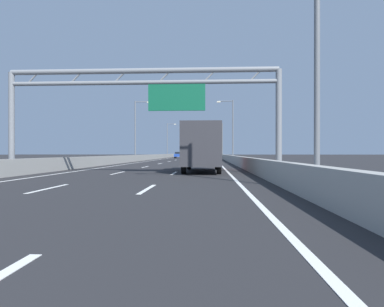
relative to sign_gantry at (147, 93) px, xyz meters
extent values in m
plane|color=#262628|center=(-0.27, 79.65, -4.85)|extent=(260.00, 260.00, 0.00)
cube|color=white|center=(-2.07, -7.85, -4.84)|extent=(0.16, 3.00, 0.01)
cube|color=white|center=(-2.07, 1.15, -4.84)|extent=(0.16, 3.00, 0.01)
cube|color=white|center=(-2.07, 10.15, -4.84)|extent=(0.16, 3.00, 0.01)
cube|color=white|center=(-2.07, 19.15, -4.84)|extent=(0.16, 3.00, 0.01)
cube|color=white|center=(-2.07, 28.15, -4.84)|extent=(0.16, 3.00, 0.01)
cube|color=white|center=(-2.07, 37.15, -4.84)|extent=(0.16, 3.00, 0.01)
cube|color=white|center=(-2.07, 46.15, -4.84)|extent=(0.16, 3.00, 0.01)
cube|color=white|center=(-2.07, 55.15, -4.84)|extent=(0.16, 3.00, 0.01)
cube|color=white|center=(-2.07, 64.15, -4.84)|extent=(0.16, 3.00, 0.01)
cube|color=white|center=(-2.07, 73.15, -4.84)|extent=(0.16, 3.00, 0.01)
cube|color=white|center=(-2.07, 82.15, -4.84)|extent=(0.16, 3.00, 0.01)
cube|color=white|center=(-2.07, 91.15, -4.84)|extent=(0.16, 3.00, 0.01)
cube|color=white|center=(-2.07, 100.15, -4.84)|extent=(0.16, 3.00, 0.01)
cube|color=white|center=(-2.07, 109.15, -4.84)|extent=(0.16, 3.00, 0.01)
cube|color=white|center=(-2.07, 118.15, -4.84)|extent=(0.16, 3.00, 0.01)
cube|color=white|center=(-2.07, 127.15, -4.84)|extent=(0.16, 3.00, 0.01)
cube|color=white|center=(-2.07, 136.15, -4.84)|extent=(0.16, 3.00, 0.01)
cube|color=white|center=(1.53, -7.85, -4.84)|extent=(0.16, 3.00, 0.01)
cube|color=white|center=(1.53, 1.15, -4.84)|extent=(0.16, 3.00, 0.01)
cube|color=white|center=(1.53, 10.15, -4.84)|extent=(0.16, 3.00, 0.01)
cube|color=white|center=(1.53, 19.15, -4.84)|extent=(0.16, 3.00, 0.01)
cube|color=white|center=(1.53, 28.15, -4.84)|extent=(0.16, 3.00, 0.01)
cube|color=white|center=(1.53, 37.15, -4.84)|extent=(0.16, 3.00, 0.01)
cube|color=white|center=(1.53, 46.15, -4.84)|extent=(0.16, 3.00, 0.01)
cube|color=white|center=(1.53, 55.15, -4.84)|extent=(0.16, 3.00, 0.01)
cube|color=white|center=(1.53, 64.15, -4.84)|extent=(0.16, 3.00, 0.01)
cube|color=white|center=(1.53, 73.15, -4.84)|extent=(0.16, 3.00, 0.01)
cube|color=white|center=(1.53, 82.15, -4.84)|extent=(0.16, 3.00, 0.01)
cube|color=white|center=(1.53, 91.15, -4.84)|extent=(0.16, 3.00, 0.01)
cube|color=white|center=(1.53, 100.15, -4.84)|extent=(0.16, 3.00, 0.01)
cube|color=white|center=(1.53, 109.15, -4.84)|extent=(0.16, 3.00, 0.01)
cube|color=white|center=(1.53, 118.15, -4.84)|extent=(0.16, 3.00, 0.01)
cube|color=white|center=(1.53, 127.15, -4.84)|extent=(0.16, 3.00, 0.01)
cube|color=white|center=(1.53, 136.15, -4.84)|extent=(0.16, 3.00, 0.01)
cube|color=white|center=(-5.52, 67.65, -4.84)|extent=(0.16, 176.00, 0.01)
cube|color=white|center=(4.98, 67.65, -4.84)|extent=(0.16, 176.00, 0.01)
cube|color=#9E9E99|center=(-7.17, 89.65, -4.38)|extent=(0.45, 220.00, 0.95)
cube|color=#9E9E99|center=(6.63, 89.65, -4.38)|extent=(0.45, 220.00, 0.95)
cylinder|color=gray|center=(-8.34, 0.00, -1.75)|extent=(0.36, 0.36, 6.20)
cylinder|color=gray|center=(7.81, 0.00, -1.75)|extent=(0.36, 0.36, 6.20)
cylinder|color=gray|center=(-0.27, 0.00, 1.35)|extent=(16.15, 0.32, 0.32)
cylinder|color=gray|center=(-0.27, 0.00, 0.65)|extent=(16.15, 0.26, 0.26)
cylinder|color=gray|center=(-7.00, 0.00, 1.00)|extent=(0.74, 0.10, 0.74)
cylinder|color=gray|center=(-4.31, 0.00, 1.00)|extent=(0.74, 0.10, 0.74)
cylinder|color=gray|center=(-1.61, 0.00, 1.00)|extent=(0.74, 0.10, 0.74)
cylinder|color=gray|center=(1.08, 0.00, 1.00)|extent=(0.74, 0.10, 0.74)
cylinder|color=gray|center=(3.77, 0.00, 1.00)|extent=(0.74, 0.10, 0.74)
cylinder|color=gray|center=(6.46, 0.00, 1.00)|extent=(0.74, 0.10, 0.74)
cube|color=#0F5B3D|center=(1.80, 0.00, -0.25)|extent=(3.40, 0.12, 1.60)
cylinder|color=slate|center=(7.43, -7.95, -0.10)|extent=(0.20, 0.20, 9.50)
cylinder|color=slate|center=(-7.97, 31.88, -0.10)|extent=(0.20, 0.20, 9.50)
cylinder|color=slate|center=(-6.87, 31.88, 4.50)|extent=(2.20, 0.12, 0.12)
cube|color=#F2EAC6|center=(-5.77, 31.88, 4.40)|extent=(0.56, 0.28, 0.20)
cylinder|color=slate|center=(7.43, 31.88, -0.10)|extent=(0.20, 0.20, 9.50)
cylinder|color=slate|center=(6.33, 31.88, 4.50)|extent=(2.20, 0.12, 0.12)
cube|color=#F2EAC6|center=(5.23, 31.88, 4.40)|extent=(0.56, 0.28, 0.20)
cylinder|color=slate|center=(-7.97, 71.72, -0.10)|extent=(0.20, 0.20, 9.50)
cylinder|color=slate|center=(-6.87, 71.72, 4.50)|extent=(2.20, 0.12, 0.12)
cube|color=#F2EAC6|center=(-5.77, 71.72, 4.40)|extent=(0.56, 0.28, 0.20)
cylinder|color=slate|center=(7.43, 71.72, -0.10)|extent=(0.20, 0.20, 9.50)
cylinder|color=slate|center=(6.33, 71.72, 4.50)|extent=(2.20, 0.12, 0.12)
cube|color=#F2EAC6|center=(5.23, 71.72, 4.40)|extent=(0.56, 0.28, 0.20)
cube|color=#1E7A38|center=(-0.06, 72.83, -4.21)|extent=(1.79, 4.68, 0.65)
cube|color=black|center=(-0.06, 72.65, -3.67)|extent=(1.58, 2.20, 0.42)
cylinder|color=black|center=(-0.84, 74.62, -4.53)|extent=(0.22, 0.64, 0.64)
cylinder|color=black|center=(0.73, 74.62, -4.53)|extent=(0.22, 0.64, 0.64)
cylinder|color=black|center=(-0.84, 71.04, -4.53)|extent=(0.22, 0.64, 0.64)
cylinder|color=black|center=(0.73, 71.04, -4.53)|extent=(0.22, 0.64, 0.64)
cube|color=#2347AD|center=(-3.69, 59.49, -4.19)|extent=(1.81, 4.17, 0.67)
cube|color=black|center=(-3.69, 59.68, -3.61)|extent=(1.60, 1.97, 0.49)
cylinder|color=black|center=(-4.49, 61.02, -4.53)|extent=(0.22, 0.64, 0.64)
cylinder|color=black|center=(-2.89, 61.02, -4.53)|extent=(0.22, 0.64, 0.64)
cylinder|color=black|center=(-4.49, 57.95, -4.53)|extent=(0.22, 0.64, 0.64)
cylinder|color=black|center=(-2.89, 57.95, -4.53)|extent=(0.22, 0.64, 0.64)
cube|color=#A8ADB2|center=(3.16, 43.80, -4.21)|extent=(1.78, 4.44, 0.64)
cube|color=black|center=(3.16, 43.82, -3.66)|extent=(1.57, 1.83, 0.46)
cylinder|color=black|center=(2.38, 45.47, -4.53)|extent=(0.22, 0.64, 0.64)
cylinder|color=black|center=(3.94, 45.47, -4.53)|extent=(0.22, 0.64, 0.64)
cylinder|color=black|center=(2.38, 42.13, -4.53)|extent=(0.22, 0.64, 0.64)
cylinder|color=black|center=(3.94, 42.13, -4.53)|extent=(0.22, 0.64, 0.64)
cube|color=black|center=(3.35, 78.53, -4.20)|extent=(1.80, 4.43, 0.66)
cube|color=black|center=(3.35, 77.99, -3.61)|extent=(1.58, 1.87, 0.51)
cylinder|color=black|center=(2.57, 80.20, -4.53)|extent=(0.22, 0.64, 0.64)
cylinder|color=black|center=(4.14, 80.20, -4.53)|extent=(0.22, 0.64, 0.64)
cylinder|color=black|center=(2.57, 76.86, -4.53)|extent=(0.22, 0.64, 0.64)
cylinder|color=black|center=(4.14, 76.86, -4.53)|extent=(0.22, 0.64, 0.64)
cube|color=#B21E19|center=(3.26, 5.75, -3.43)|extent=(2.42, 2.14, 1.89)
cube|color=#333338|center=(3.26, 1.83, -3.04)|extent=(2.42, 5.31, 2.66)
cylinder|color=black|center=(2.19, 5.92, -4.37)|extent=(0.28, 0.96, 0.96)
cylinder|color=black|center=(4.33, 5.92, -4.37)|extent=(0.28, 0.96, 0.96)
cylinder|color=black|center=(2.19, 0.57, -4.37)|extent=(0.28, 0.96, 0.96)
cylinder|color=black|center=(4.33, 0.57, -4.37)|extent=(0.28, 0.96, 0.96)
camera|label=1|loc=(3.73, -19.40, -3.55)|focal=30.63mm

